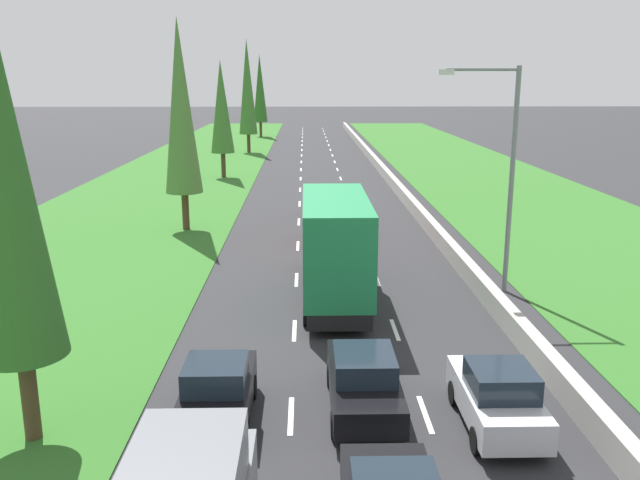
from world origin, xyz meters
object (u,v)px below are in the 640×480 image
maroon_hatchback_centre_lane (329,205)px  poplar_tree_second (181,107)px  poplar_tree_third (221,107)px  green_box_truck_centre_lane (334,244)px  red_van_centre_lane (329,218)px  poplar_tree_nearest (5,180)px  poplar_tree_fourth (247,87)px  street_light_mast (504,164)px  black_hatchback_left_lane (218,391)px  black_sedan_centre_lane_second (363,381)px  poplar_tree_fifth (260,89)px  silver_hatchback_right_lane_second (497,397)px

maroon_hatchback_centre_lane → poplar_tree_second: size_ratio=0.33×
poplar_tree_third → green_box_truck_centre_lane: bearing=-76.0°
green_box_truck_centre_lane → red_van_centre_lane: green_box_truck_centre_lane is taller
poplar_tree_nearest → maroon_hatchback_centre_lane: bearing=72.8°
green_box_truck_centre_lane → poplar_tree_fourth: 54.28m
green_box_truck_centre_lane → poplar_tree_nearest: size_ratio=0.89×
poplar_tree_nearest → street_light_mast: poplar_tree_nearest is taller
black_hatchback_left_lane → street_light_mast: 15.17m
red_van_centre_lane → poplar_tree_third: (-8.42, 24.35, 4.70)m
black_sedan_centre_lane_second → poplar_tree_nearest: bearing=-170.9°
maroon_hatchback_centre_lane → poplar_tree_nearest: 27.98m
black_hatchback_left_lane → poplar_tree_nearest: size_ratio=0.37×
red_van_centre_lane → poplar_tree_fifth: 67.41m
red_van_centre_lane → poplar_tree_fourth: (-7.84, 44.50, 6.13)m
poplar_tree_third → poplar_tree_fourth: 20.20m
black_hatchback_left_lane → poplar_tree_fifth: size_ratio=0.33×
poplar_tree_second → poplar_tree_fourth: 41.07m
black_sedan_centre_lane_second → red_van_centre_lane: 18.23m
red_van_centre_lane → black_hatchback_left_lane: size_ratio=1.26×
poplar_tree_third → street_light_mast: bearing=-65.3°
silver_hatchback_right_lane_second → black_hatchback_left_lane: 6.99m
black_hatchback_left_lane → poplar_tree_second: 23.51m
silver_hatchback_right_lane_second → street_light_mast: 12.20m
poplar_tree_nearest → poplar_tree_third: poplar_tree_nearest is taller
red_van_centre_lane → poplar_tree_third: bearing=109.1°
green_box_truck_centre_lane → poplar_tree_fifth: bearing=95.9°
red_van_centre_lane → black_sedan_centre_lane_second: bearing=-89.1°
silver_hatchback_right_lane_second → maroon_hatchback_centre_lane: (-3.24, 25.94, 0.00)m
poplar_tree_fifth → poplar_tree_second: bearing=-90.2°
black_sedan_centre_lane_second → black_hatchback_left_lane: 3.78m
maroon_hatchback_centre_lane → poplar_tree_third: 20.38m
red_van_centre_lane → poplar_tree_nearest: poplar_tree_nearest is taller
poplar_tree_fourth → street_light_mast: size_ratio=1.44×
poplar_tree_third → poplar_tree_fourth: bearing=88.4°
black_sedan_centre_lane_second → poplar_tree_nearest: size_ratio=0.43×
black_sedan_centre_lane_second → maroon_hatchback_centre_lane: maroon_hatchback_centre_lane is taller
red_van_centre_lane → poplar_tree_third: 26.19m
black_sedan_centre_lane_second → poplar_tree_second: (-8.39, 21.65, 6.16)m
black_hatchback_left_lane → poplar_tree_third: 43.73m
red_van_centre_lane → black_hatchback_left_lane: 19.10m
maroon_hatchback_centre_lane → black_sedan_centre_lane_second: bearing=-90.0°
red_van_centre_lane → street_light_mast: (6.60, -8.30, 3.83)m
poplar_tree_third → red_van_centre_lane: bearing=-70.9°
green_box_truck_centre_lane → poplar_tree_fourth: bearing=98.2°
black_sedan_centre_lane_second → green_box_truck_centre_lane: size_ratio=0.48×
black_sedan_centre_lane_second → poplar_tree_fourth: 63.59m
black_hatchback_left_lane → poplar_tree_second: size_ratio=0.33×
black_sedan_centre_lane_second → street_light_mast: street_light_mast is taller
street_light_mast → red_van_centre_lane: bearing=128.5°
silver_hatchback_right_lane_second → maroon_hatchback_centre_lane: 26.15m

